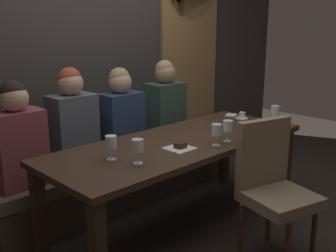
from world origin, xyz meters
TOP-DOWN VIEW (x-y plane):
  - ground at (0.00, 0.00)m, footprint 9.00×9.00m
  - back_wall_tiled at (0.00, 1.22)m, footprint 6.00×0.12m
  - arched_door at (1.35, 1.15)m, footprint 0.90×0.05m
  - dining_table at (0.00, 0.00)m, footprint 2.20×0.84m
  - banquette_bench at (0.00, 0.70)m, footprint 2.50×0.44m
  - chair_near_side at (0.18, -0.72)m, footprint 0.54×0.54m
  - diner_redhead at (-0.98, 0.68)m, footprint 0.36×0.24m
  - diner_bearded at (-0.50, 0.72)m, footprint 0.36×0.24m
  - diner_far_end at (-0.05, 0.67)m, footprint 0.36×0.24m
  - diner_near_end at (0.52, 0.71)m, footprint 0.36×0.24m
  - wine_glass_end_right at (0.10, -0.28)m, footprint 0.08×0.08m
  - wine_glass_center_back at (1.00, -0.22)m, footprint 0.08×0.08m
  - wine_glass_near_right at (-0.57, -0.17)m, footprint 0.08×0.08m
  - wine_glass_near_left at (-0.65, 0.01)m, footprint 0.08×0.08m
  - wine_glass_far_left at (0.25, -0.27)m, footprint 0.08×0.08m
  - espresso_cup at (0.95, 0.09)m, footprint 0.12×0.12m
  - dessert_plate at (-0.16, -0.15)m, footprint 0.19×0.19m
  - folded_napkin at (0.98, 0.24)m, footprint 0.14×0.13m

SIDE VIEW (x-z plane):
  - ground at x=0.00m, z-range 0.00..0.00m
  - banquette_bench at x=0.00m, z-range 0.00..0.45m
  - chair_near_side at x=0.18m, z-range 0.07..1.05m
  - dining_table at x=0.00m, z-range 0.28..1.02m
  - folded_napkin at x=0.98m, z-range 0.74..0.75m
  - dessert_plate at x=-0.16m, z-range 0.73..0.78m
  - espresso_cup at x=0.95m, z-range 0.73..0.80m
  - diner_redhead at x=-0.98m, z-range 0.43..1.22m
  - diner_far_end at x=-0.05m, z-range 0.43..1.23m
  - diner_near_end at x=0.52m, z-range 0.43..1.26m
  - diner_bearded at x=-0.50m, z-range 0.43..1.27m
  - wine_glass_near_left at x=-0.65m, z-range 0.77..0.93m
  - wine_glass_center_back at x=1.00m, z-range 0.77..0.93m
  - wine_glass_end_right at x=0.10m, z-range 0.77..0.94m
  - wine_glass_near_right at x=-0.57m, z-range 0.77..0.94m
  - wine_glass_far_left at x=0.25m, z-range 0.77..0.94m
  - arched_door at x=1.35m, z-range 0.09..2.64m
  - back_wall_tiled at x=0.00m, z-range 0.00..3.00m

